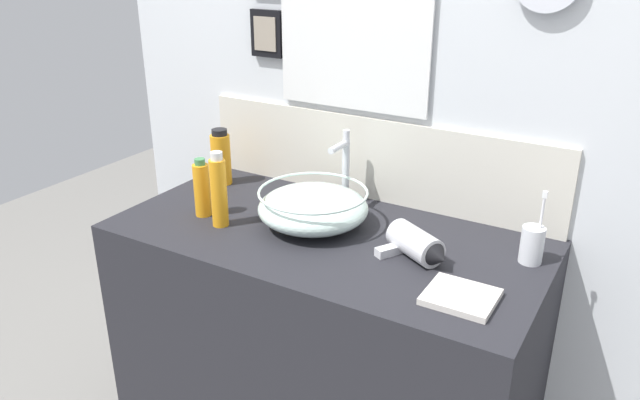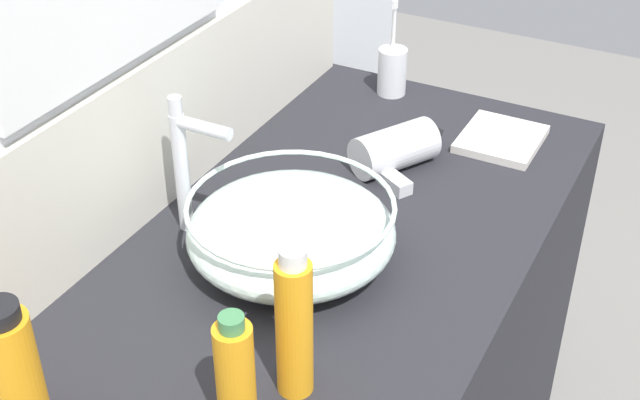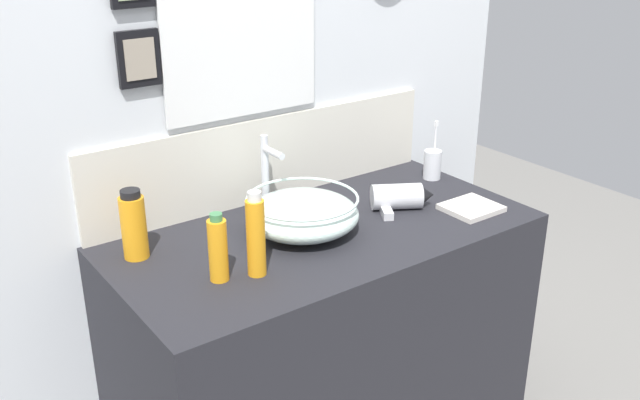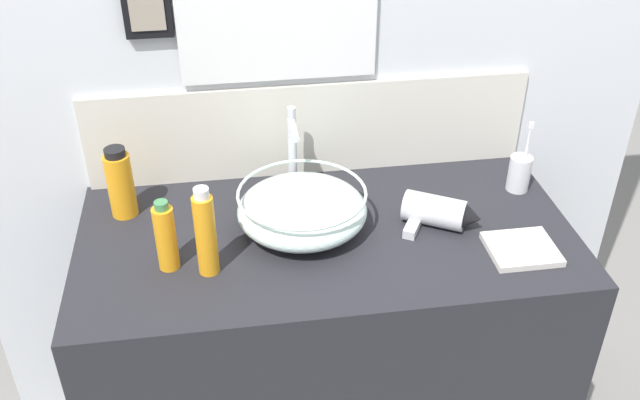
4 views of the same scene
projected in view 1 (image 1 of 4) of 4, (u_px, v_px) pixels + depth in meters
name	position (u px, v px, depth m)	size (l,w,h in m)	color
vanity_counter	(325.00, 358.00, 1.96)	(1.24, 0.62, 0.88)	#232328
back_panel	(380.00, 84.00, 1.91)	(1.95, 0.09, 2.49)	silver
glass_bowl_sink	(313.00, 207.00, 1.82)	(0.32, 0.32, 0.11)	silver
faucet	(344.00, 163.00, 1.93)	(0.02, 0.11, 0.24)	silver
hair_drier	(418.00, 245.00, 1.64)	(0.21, 0.16, 0.08)	silver
toothbrush_cup	(532.00, 244.00, 1.61)	(0.06, 0.06, 0.20)	silver
shampoo_bottle	(221.00, 158.00, 2.12)	(0.07, 0.07, 0.19)	orange
spray_bottle	(202.00, 189.00, 1.87)	(0.05, 0.05, 0.18)	orange
soap_dispenser	(219.00, 191.00, 1.80)	(0.05, 0.05, 0.23)	orange
hand_towel	(461.00, 297.00, 1.46)	(0.16, 0.14, 0.02)	silver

